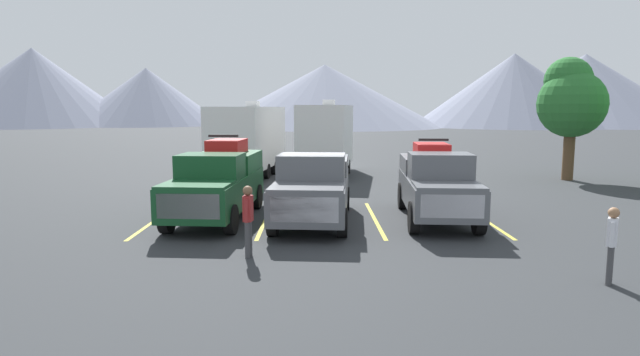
{
  "coord_description": "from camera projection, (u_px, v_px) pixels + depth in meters",
  "views": [
    {
      "loc": [
        -0.15,
        -16.7,
        3.55
      ],
      "look_at": [
        0.0,
        0.7,
        1.2
      ],
      "focal_mm": 29.3,
      "sensor_mm": 36.0,
      "label": 1
    }
  ],
  "objects": [
    {
      "name": "ground_plane",
      "position": [
        320.0,
        217.0,
        17.03
      ],
      "size": [
        240.0,
        240.0,
        0.0
      ],
      "primitive_type": "plane",
      "color": "#2D3033"
    },
    {
      "name": "tree_a",
      "position": [
        571.0,
        99.0,
        25.4
      ],
      "size": [
        3.25,
        3.25,
        6.01
      ],
      "color": "brown",
      "rests_on": "ground"
    },
    {
      "name": "lot_stripe_c",
      "position": [
        375.0,
        219.0,
        16.75
      ],
      "size": [
        0.12,
        5.5,
        0.01
      ],
      "primitive_type": "cube",
      "color": "gold",
      "rests_on": "ground"
    },
    {
      "name": "person_a",
      "position": [
        248.0,
        216.0,
        12.39
      ],
      "size": [
        0.24,
        0.38,
        1.72
      ],
      "color": "#3F3F42",
      "rests_on": "ground"
    },
    {
      "name": "lot_stripe_a",
      "position": [
        156.0,
        219.0,
        16.68
      ],
      "size": [
        0.12,
        5.5,
        0.01
      ],
      "primitive_type": "cube",
      "color": "gold",
      "rests_on": "ground"
    },
    {
      "name": "pickup_truck_a",
      "position": [
        218.0,
        181.0,
        16.78
      ],
      "size": [
        2.49,
        5.79,
        2.66
      ],
      "color": "#144723",
      "rests_on": "ground"
    },
    {
      "name": "camper_trailer_a",
      "position": [
        248.0,
        137.0,
        27.01
      ],
      "size": [
        3.45,
        8.17,
        3.89
      ],
      "color": "white",
      "rests_on": "ground"
    },
    {
      "name": "mountain_ridge",
      "position": [
        337.0,
        91.0,
        101.67
      ],
      "size": [
        149.16,
        48.36,
        15.09
      ],
      "color": "gray",
      "rests_on": "ground"
    },
    {
      "name": "person_b",
      "position": [
        612.0,
        240.0,
        10.44
      ],
      "size": [
        0.28,
        0.31,
        1.59
      ],
      "color": "#3F3F42",
      "rests_on": "ground"
    },
    {
      "name": "lot_stripe_b",
      "position": [
        266.0,
        219.0,
        16.72
      ],
      "size": [
        0.12,
        5.5,
        0.01
      ],
      "primitive_type": "cube",
      "color": "gold",
      "rests_on": "ground"
    },
    {
      "name": "pickup_truck_b",
      "position": [
        314.0,
        186.0,
        16.38
      ],
      "size": [
        2.57,
        5.83,
        2.17
      ],
      "color": "#595B60",
      "rests_on": "ground"
    },
    {
      "name": "lot_stripe_d",
      "position": [
        483.0,
        219.0,
        16.78
      ],
      "size": [
        0.12,
        5.5,
        0.01
      ],
      "primitive_type": "cube",
      "color": "gold",
      "rests_on": "ground"
    },
    {
      "name": "pickup_truck_c",
      "position": [
        436.0,
        182.0,
        16.65
      ],
      "size": [
        2.45,
        5.59,
        2.54
      ],
      "color": "#595B60",
      "rests_on": "ground"
    },
    {
      "name": "camper_trailer_b",
      "position": [
        327.0,
        136.0,
        27.43
      ],
      "size": [
        3.2,
        7.75,
        3.97
      ],
      "color": "white",
      "rests_on": "ground"
    }
  ]
}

